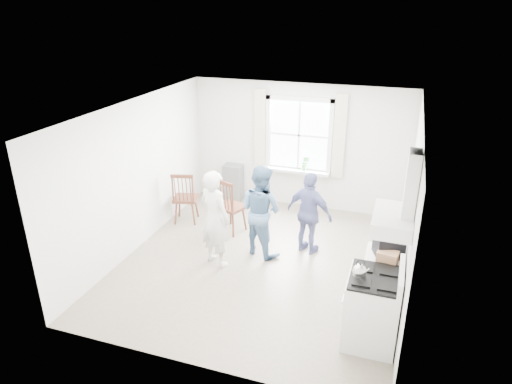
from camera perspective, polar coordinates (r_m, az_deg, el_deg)
name	(u,v)px	position (r m, az deg, el deg)	size (l,w,h in m)	color
room_shell	(262,191)	(7.19, 0.72, 0.11)	(4.62, 5.12, 2.64)	gray
window_assembly	(299,140)	(9.37, 5.34, 6.52)	(1.88, 0.24, 1.70)	white
range_hood	(399,208)	(5.42, 17.45, -1.96)	(0.45, 0.76, 0.94)	silver
shelf_unit	(233,182)	(10.00, -2.86, 1.23)	(0.40, 0.30, 0.80)	slate
gas_stove	(372,308)	(6.13, 14.33, -13.88)	(0.68, 0.76, 1.12)	silver
kettle	(360,271)	(5.77, 12.82, -9.61)	(0.18, 0.18, 0.25)	silver
low_cabinet	(382,281)	(6.73, 15.45, -10.73)	(0.50, 0.55, 0.90)	silver
stereo_stack	(389,245)	(6.40, 16.27, -6.32)	(0.45, 0.42, 0.32)	black
cardboard_box	(387,258)	(6.24, 16.10, -7.88)	(0.26, 0.19, 0.17)	#A3724F
windsor_chair_a	(184,193)	(8.90, -9.01, -0.12)	(0.55, 0.54, 1.06)	#452216
windsor_chair_b	(227,201)	(8.44, -3.64, -1.10)	(0.58, 0.57, 1.08)	#452216
person_left	(215,219)	(7.40, -5.16, -3.34)	(0.60, 0.60, 1.65)	silver
person_mid	(261,210)	(7.71, 0.62, -2.30)	(0.78, 0.78, 1.60)	slate
person_right	(309,213)	(7.81, 6.69, -2.67)	(0.86, 0.86, 1.47)	navy
potted_plant	(305,163)	(9.39, 6.16, 3.60)	(0.17, 0.17, 0.31)	#347433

